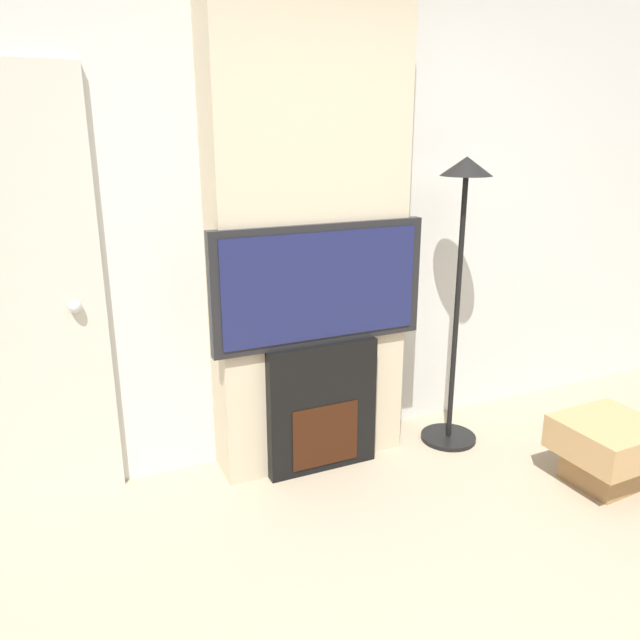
% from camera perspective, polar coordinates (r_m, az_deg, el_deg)
% --- Properties ---
extents(wall_back, '(6.00, 0.06, 2.70)m').
position_cam_1_polar(wall_back, '(3.41, -2.26, 9.56)').
color(wall_back, silver).
rests_on(wall_back, ground_plane).
extents(chimney_breast, '(1.03, 0.29, 2.70)m').
position_cam_1_polar(chimney_breast, '(3.25, -1.08, 9.19)').
color(chimney_breast, beige).
rests_on(chimney_breast, ground_plane).
extents(fireplace, '(0.61, 0.15, 0.72)m').
position_cam_1_polar(fireplace, '(3.40, 0.01, -7.90)').
color(fireplace, black).
rests_on(fireplace, ground_plane).
extents(television, '(1.15, 0.07, 0.62)m').
position_cam_1_polar(television, '(3.17, 0.02, 3.22)').
color(television, black).
rests_on(television, fireplace).
extents(floor_lamp, '(0.33, 0.33, 1.66)m').
position_cam_1_polar(floor_lamp, '(3.53, 12.76, 6.20)').
color(floor_lamp, black).
rests_on(floor_lamp, ground_plane).
extents(box_stack, '(0.48, 0.46, 0.36)m').
position_cam_1_polar(box_stack, '(3.62, 24.82, -10.59)').
color(box_stack, '#A37A4C').
rests_on(box_stack, ground_plane).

